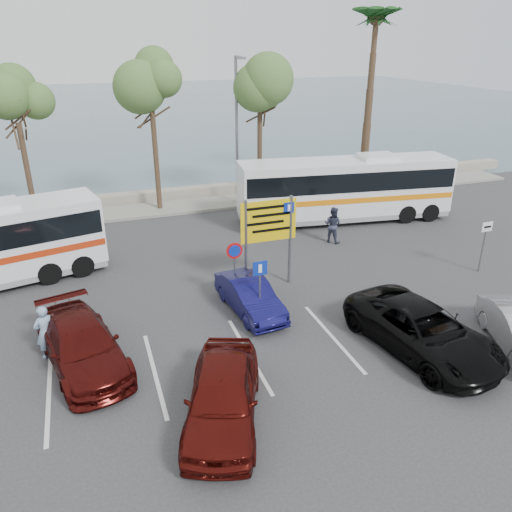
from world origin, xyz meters
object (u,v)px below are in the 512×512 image
object	(u,v)px
car_blue	(250,296)
direction_sign	(269,228)
street_lamp_right	(237,125)
pedestrian_far	(333,225)
suv_black	(422,330)
coach_bus_right	(345,191)
car_red	(223,395)
pedestrian_near	(45,332)
car_maroon	(82,345)

from	to	relation	value
car_blue	direction_sign	bearing A→B (deg)	45.50
street_lamp_right	direction_sign	bearing A→B (deg)	-100.94
direction_sign	pedestrian_far	distance (m)	5.80
street_lamp_right	suv_black	xyz separation A→B (m)	(0.92, -16.08, -3.86)
coach_bus_right	car_red	world-z (taller)	coach_bus_right
pedestrian_near	pedestrian_far	bearing A→B (deg)	176.61
car_red	pedestrian_far	world-z (taller)	pedestrian_far
street_lamp_right	coach_bus_right	size ratio (longest dim) A/B	0.71
pedestrian_far	car_red	bearing A→B (deg)	101.94
coach_bus_right	pedestrian_near	bearing A→B (deg)	-150.66
suv_black	pedestrian_near	world-z (taller)	pedestrian_near
car_maroon	car_red	distance (m)	4.87
direction_sign	pedestrian_near	world-z (taller)	direction_sign
street_lamp_right	pedestrian_near	distance (m)	16.52
coach_bus_right	direction_sign	bearing A→B (deg)	-137.77
suv_black	pedestrian_far	bearing A→B (deg)	70.82
direction_sign	suv_black	world-z (taller)	direction_sign
car_blue	pedestrian_near	bearing A→B (deg)	178.37
direction_sign	pedestrian_near	size ratio (longest dim) A/B	2.07
car_maroon	car_red	world-z (taller)	car_red
street_lamp_right	direction_sign	world-z (taller)	street_lamp_right
street_lamp_right	car_maroon	xyz separation A→B (m)	(-9.00, -13.42, -3.91)
car_maroon	pedestrian_near	size ratio (longest dim) A/B	2.74
street_lamp_right	coach_bus_right	world-z (taller)	street_lamp_right
car_blue	pedestrian_far	world-z (taller)	pedestrian_far
street_lamp_right	direction_sign	size ratio (longest dim) A/B	2.23
coach_bus_right	suv_black	size ratio (longest dim) A/B	2.15
car_blue	pedestrian_far	size ratio (longest dim) A/B	2.12
direction_sign	car_red	distance (m)	7.85
street_lamp_right	car_maroon	bearing A→B (deg)	-123.85
coach_bus_right	pedestrian_far	world-z (taller)	coach_bus_right
pedestrian_near	pedestrian_far	distance (m)	13.72
car_blue	suv_black	bearing A→B (deg)	-50.20
street_lamp_right	coach_bus_right	distance (m)	6.98
direction_sign	car_red	bearing A→B (deg)	-119.09
direction_sign	car_red	world-z (taller)	direction_sign
pedestrian_near	car_maroon	bearing A→B (deg)	113.82
pedestrian_far	pedestrian_near	bearing A→B (deg)	75.35
street_lamp_right	car_blue	world-z (taller)	street_lamp_right
car_red	car_maroon	bearing A→B (deg)	153.04
car_red	street_lamp_right	bearing A→B (deg)	92.12
suv_black	pedestrian_near	size ratio (longest dim) A/B	3.05
direction_sign	coach_bus_right	size ratio (longest dim) A/B	0.32
street_lamp_right	direction_sign	distance (m)	10.73
street_lamp_right	car_blue	xyz separation A→B (m)	(-3.32, -12.02, -3.99)
direction_sign	car_blue	distance (m)	2.82
suv_black	car_blue	bearing A→B (deg)	127.04
street_lamp_right	pedestrian_near	xyz separation A→B (m)	(-10.03, -12.59, -3.73)
car_maroon	car_blue	bearing A→B (deg)	0.28
coach_bus_right	street_lamp_right	bearing A→B (deg)	135.48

